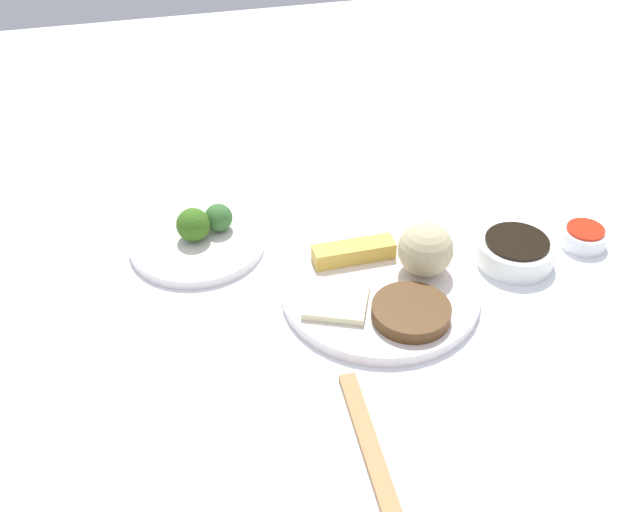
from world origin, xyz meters
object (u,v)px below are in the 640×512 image
(broccoli_plate, at_px, (198,243))
(chopsticks_pair, at_px, (372,454))
(soy_sauce_bowl, at_px, (515,252))
(main_plate, at_px, (380,291))
(sauce_ramekin_sweet_and_sour, at_px, (584,237))

(broccoli_plate, relative_size, chopsticks_pair, 0.85)
(soy_sauce_bowl, bearing_deg, main_plate, -83.08)
(sauce_ramekin_sweet_and_sour, relative_size, chopsticks_pair, 0.29)
(main_plate, xyz_separation_m, chopsticks_pair, (0.25, -0.09, -0.00))
(broccoli_plate, xyz_separation_m, sauce_ramekin_sweet_and_sour, (0.13, 0.55, 0.01))
(soy_sauce_bowl, xyz_separation_m, chopsticks_pair, (0.27, -0.29, -0.01))
(broccoli_plate, height_order, soy_sauce_bowl, soy_sauce_bowl)
(chopsticks_pair, bearing_deg, sauce_ramekin_sweet_and_sour, 124.78)
(broccoli_plate, height_order, sauce_ramekin_sweet_and_sour, sauce_ramekin_sweet_and_sour)
(main_plate, height_order, soy_sauce_bowl, soy_sauce_bowl)
(soy_sauce_bowl, bearing_deg, chopsticks_pair, -47.27)
(main_plate, bearing_deg, broccoli_plate, -126.86)
(sauce_ramekin_sweet_and_sour, distance_m, chopsticks_pair, 0.50)
(chopsticks_pair, bearing_deg, main_plate, 160.45)
(broccoli_plate, bearing_deg, soy_sauce_bowl, 71.62)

